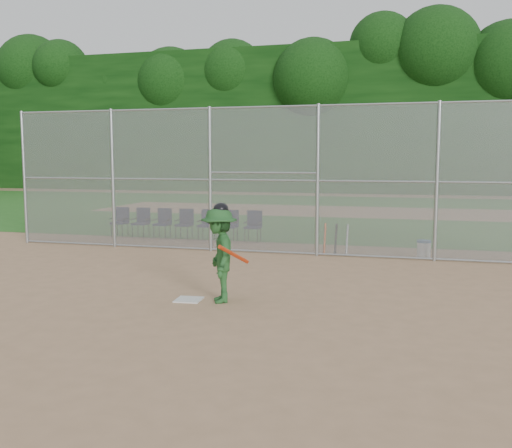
% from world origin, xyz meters
% --- Properties ---
extents(ground, '(100.00, 100.00, 0.00)m').
position_xyz_m(ground, '(0.00, 0.00, 0.00)').
color(ground, tan).
rests_on(ground, ground).
extents(grass_strip, '(100.00, 100.00, 0.00)m').
position_xyz_m(grass_strip, '(0.00, 18.00, 0.01)').
color(grass_strip, '#235F1C').
rests_on(grass_strip, ground).
extents(dirt_patch_far, '(24.00, 24.00, 0.00)m').
position_xyz_m(dirt_patch_far, '(0.00, 18.00, 0.01)').
color(dirt_patch_far, tan).
rests_on(dirt_patch_far, ground).
extents(backstop_fence, '(16.09, 0.09, 4.00)m').
position_xyz_m(backstop_fence, '(0.00, 5.00, 2.07)').
color(backstop_fence, gray).
rests_on(backstop_fence, ground).
extents(treeline, '(81.00, 60.00, 11.00)m').
position_xyz_m(treeline, '(0.00, 20.00, 5.50)').
color(treeline, black).
rests_on(treeline, ground).
extents(home_plate, '(0.50, 0.50, 0.02)m').
position_xyz_m(home_plate, '(-0.49, -0.39, 0.01)').
color(home_plate, silver).
rests_on(home_plate, ground).
extents(batter_at_plate, '(1.09, 1.42, 1.80)m').
position_xyz_m(batter_at_plate, '(0.09, -0.35, 0.87)').
color(batter_at_plate, '#205123').
rests_on(batter_at_plate, ground).
extents(water_cooler, '(0.37, 0.37, 0.46)m').
position_xyz_m(water_cooler, '(3.75, 5.40, 0.23)').
color(water_cooler, white).
rests_on(water_cooler, ground).
extents(spare_bats, '(0.66, 0.33, 0.84)m').
position_xyz_m(spare_bats, '(1.47, 5.29, 0.42)').
color(spare_bats, '#D84C14').
rests_on(spare_bats, ground).
extents(chair_0, '(0.54, 0.52, 0.96)m').
position_xyz_m(chair_0, '(-5.95, 7.04, 0.48)').
color(chair_0, black).
rests_on(chair_0, ground).
extents(chair_1, '(0.54, 0.52, 0.96)m').
position_xyz_m(chair_1, '(-5.18, 7.04, 0.48)').
color(chair_1, black).
rests_on(chair_1, ground).
extents(chair_2, '(0.54, 0.52, 0.96)m').
position_xyz_m(chair_2, '(-4.41, 7.04, 0.48)').
color(chair_2, black).
rests_on(chair_2, ground).
extents(chair_3, '(0.54, 0.52, 0.96)m').
position_xyz_m(chair_3, '(-3.64, 7.04, 0.48)').
color(chair_3, black).
rests_on(chair_3, ground).
extents(chair_4, '(0.54, 0.52, 0.96)m').
position_xyz_m(chair_4, '(-2.88, 7.04, 0.48)').
color(chair_4, black).
rests_on(chair_4, ground).
extents(chair_5, '(0.54, 0.52, 0.96)m').
position_xyz_m(chair_5, '(-2.11, 7.04, 0.48)').
color(chair_5, black).
rests_on(chair_5, ground).
extents(chair_6, '(0.54, 0.52, 0.96)m').
position_xyz_m(chair_6, '(-1.34, 7.04, 0.48)').
color(chair_6, black).
rests_on(chair_6, ground).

